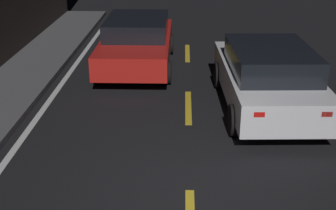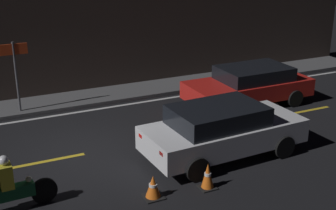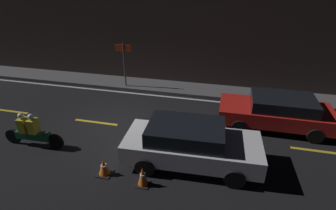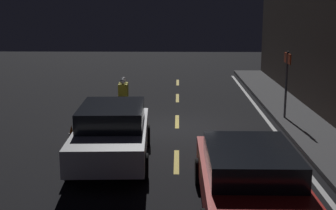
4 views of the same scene
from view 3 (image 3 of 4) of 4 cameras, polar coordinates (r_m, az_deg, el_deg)
ground_plane at (r=11.54m, az=-10.99°, el=-4.30°), size 56.00×56.00×0.00m
raised_curb at (r=15.18m, az=-4.43°, el=4.30°), size 28.00×1.70×0.15m
building_front at (r=15.22m, az=-3.68°, el=16.60°), size 28.00×0.30×6.36m
lane_dash_b at (r=14.55m, az=-31.23°, el=-1.12°), size 2.00×0.14×0.01m
lane_dash_c at (r=11.96m, az=-15.39°, el=-3.63°), size 2.00×0.14×0.01m
lane_dash_d at (r=10.71m, az=6.52°, el=-6.59°), size 2.00×0.14×0.01m
lane_dash_e at (r=11.27m, az=30.09°, el=-8.69°), size 2.00×0.14×0.01m
lane_solid_kerb at (r=14.25m, az=-5.74°, el=2.38°), size 25.20×0.14×0.01m
sedan_white at (r=8.84m, az=4.88°, el=-8.32°), size 4.59×2.16×1.50m
taxi_red at (r=11.78m, az=22.61°, el=-1.20°), size 4.55×2.04×1.39m
motorcycle at (r=10.98m, az=-27.70°, el=-5.07°), size 2.39×0.39×1.38m
traffic_cone_near at (r=8.92m, az=-13.79°, el=-13.00°), size 0.47×0.47×0.57m
traffic_cone_mid at (r=8.31m, az=-5.54°, el=-15.23°), size 0.40×0.40×0.66m
shop_sign at (r=14.54m, az=-9.60°, el=10.36°), size 0.90×0.08×2.40m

